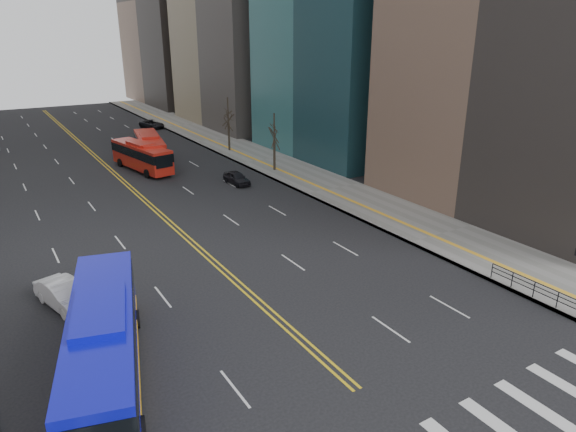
# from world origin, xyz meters

# --- Properties ---
(sidewalk_right) EXTENTS (7.00, 130.00, 0.15)m
(sidewalk_right) POSITION_xyz_m (17.50, 45.00, 0.07)
(sidewalk_right) COLOR slate
(sidewalk_right) RESTS_ON ground
(centerline) EXTENTS (0.55, 100.00, 0.01)m
(centerline) POSITION_xyz_m (0.00, 55.00, 0.01)
(centerline) COLOR gold
(centerline) RESTS_ON ground
(pedestrian_railing) EXTENTS (0.06, 6.06, 1.02)m
(pedestrian_railing) POSITION_xyz_m (14.30, 6.00, 0.82)
(pedestrian_railing) COLOR black
(pedestrian_railing) RESTS_ON sidewalk_right
(street_trees) EXTENTS (35.20, 47.20, 7.60)m
(street_trees) POSITION_xyz_m (-7.18, 34.55, 4.87)
(street_trees) COLOR black
(street_trees) RESTS_ON ground
(blue_bus) EXTENTS (6.14, 13.60, 3.85)m
(blue_bus) POSITION_xyz_m (-9.42, 11.66, 2.02)
(blue_bus) COLOR #0C0EB6
(blue_bus) RESTS_ON ground
(red_bus_near) EXTENTS (4.27, 10.66, 3.32)m
(red_bus_near) POSITION_xyz_m (3.15, 48.19, 1.85)
(red_bus_near) COLOR red
(red_bus_near) RESTS_ON ground
(red_bus_far) EXTENTS (4.62, 11.51, 3.56)m
(red_bus_far) POSITION_xyz_m (5.06, 51.22, 1.98)
(red_bus_far) COLOR red
(red_bus_far) RESTS_ON ground
(car_white) EXTENTS (2.95, 5.04, 1.57)m
(car_white) POSITION_xyz_m (-9.92, 19.86, 0.78)
(car_white) COLOR white
(car_white) RESTS_ON ground
(car_dark_mid) EXTENTS (1.75, 3.95, 1.32)m
(car_dark_mid) POSITION_xyz_m (9.97, 37.53, 0.66)
(car_dark_mid) COLOR black
(car_dark_mid) RESTS_ON ground
(car_dark_far) EXTENTS (3.57, 5.17, 1.31)m
(car_dark_far) POSITION_xyz_m (12.50, 74.23, 0.66)
(car_dark_far) COLOR black
(car_dark_far) RESTS_ON ground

